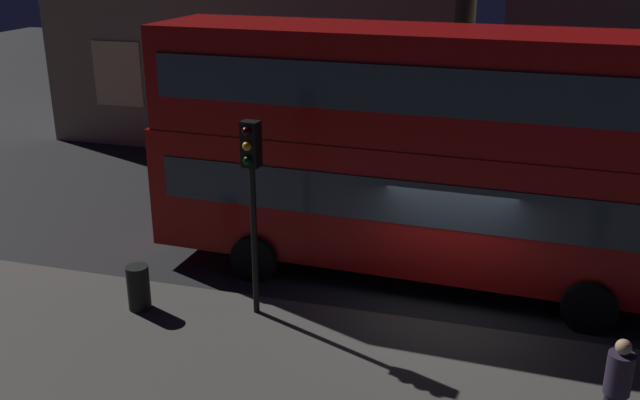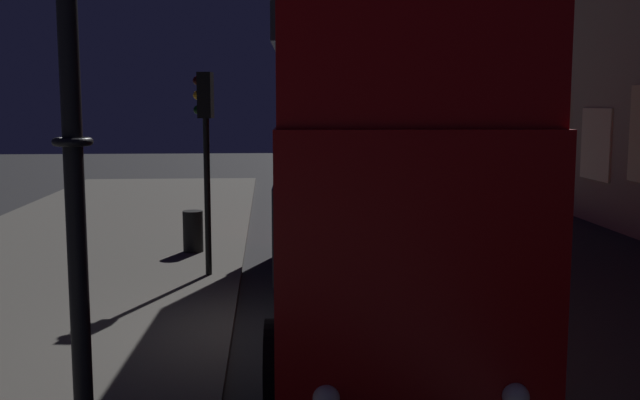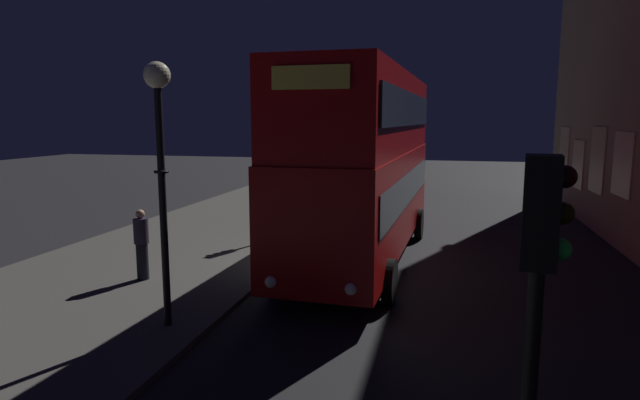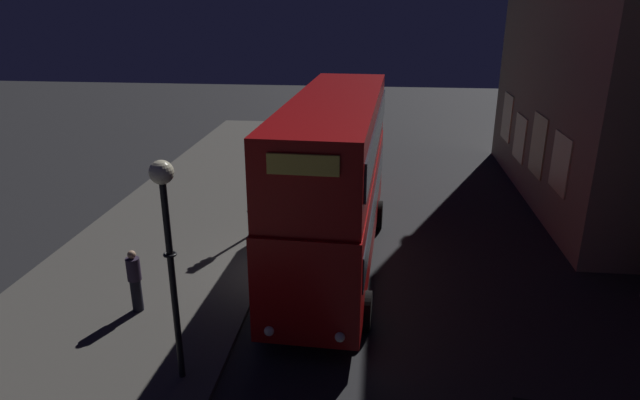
# 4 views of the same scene
# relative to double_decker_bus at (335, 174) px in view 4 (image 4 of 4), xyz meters

# --- Properties ---
(ground_plane) EXTENTS (80.00, 80.00, 0.00)m
(ground_plane) POSITION_rel_double_decker_bus_xyz_m (1.02, -1.40, -3.00)
(ground_plane) COLOR #232326
(sidewalk_slab) EXTENTS (44.00, 7.27, 0.12)m
(sidewalk_slab) POSITION_rel_double_decker_bus_xyz_m (1.02, -5.71, -2.94)
(sidewalk_slab) COLOR #4C4944
(sidewalk_slab) RESTS_ON ground
(double_decker_bus) EXTENTS (11.32, 3.19, 5.37)m
(double_decker_bus) POSITION_rel_double_decker_bus_xyz_m (0.00, 0.00, 0.00)
(double_decker_bus) COLOR #9E0C0C
(double_decker_bus) RESTS_ON ground
(traffic_light_near_kerb) EXTENTS (0.35, 0.38, 3.84)m
(traffic_light_near_kerb) POSITION_rel_double_decker_bus_xyz_m (-2.49, -2.70, -0.11)
(traffic_light_near_kerb) COLOR black
(traffic_light_near_kerb) RESTS_ON sidewalk_slab
(street_lamp) EXTENTS (0.49, 0.49, 5.02)m
(street_lamp) POSITION_rel_double_decker_bus_xyz_m (6.37, -2.89, 0.80)
(street_lamp) COLOR black
(street_lamp) RESTS_ON sidewalk_slab
(pedestrian) EXTENTS (0.37, 0.37, 1.77)m
(pedestrian) POSITION_rel_double_decker_bus_xyz_m (3.80, -5.02, -1.97)
(pedestrian) COLOR black
(pedestrian) RESTS_ON sidewalk_slab
(litter_bin) EXTENTS (0.44, 0.44, 0.91)m
(litter_bin) POSITION_rel_double_decker_bus_xyz_m (-4.76, -3.20, -2.42)
(litter_bin) COLOR black
(litter_bin) RESTS_ON sidewalk_slab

